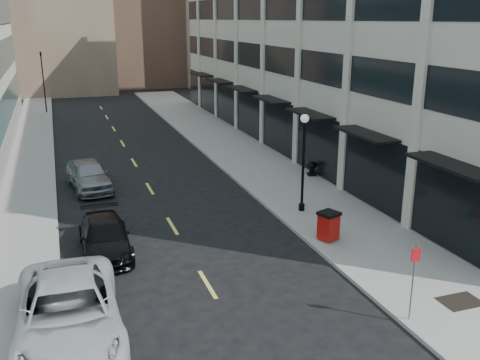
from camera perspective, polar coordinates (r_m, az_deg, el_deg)
sidewalk_right at (r=32.56m, az=3.49°, el=0.52°), size 5.00×80.00×0.15m
sidewalk_left at (r=30.29m, az=-21.81°, el=-1.95°), size 3.00×80.00×0.15m
building_right at (r=41.77m, az=12.39°, el=16.19°), size 15.30×46.50×18.25m
skyline_stone at (r=78.15m, az=-2.42°, el=17.44°), size 10.00×14.00×20.00m
grate_far at (r=19.74m, az=22.45°, el=-11.87°), size 1.40×1.00×0.01m
road_centerline at (r=27.79m, az=-8.54°, el=-2.69°), size 0.15×68.20×0.01m
traffic_signal at (r=56.93m, az=-20.48°, el=12.32°), size 0.66×0.66×6.98m
car_white_van at (r=16.99m, az=-17.82°, el=-13.32°), size 3.11×6.58×1.82m
car_black_pickup at (r=22.54m, az=-14.23°, el=-5.91°), size 1.96×4.78×1.38m
car_silver_sedan at (r=31.00m, az=-15.83°, el=0.53°), size 2.58×5.12×1.67m
trash_bin at (r=23.01m, az=9.42°, el=-4.76°), size 1.00×1.00×1.26m
lamppost at (r=25.72m, az=6.79°, el=2.80°), size 0.41×0.41×4.89m
sign_post at (r=17.40m, az=18.06°, el=-9.27°), size 0.30×0.08×2.59m
urn_planter at (r=32.34m, az=7.66°, el=1.39°), size 0.62×0.62×0.86m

